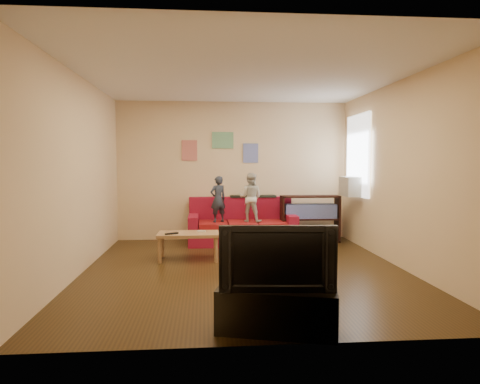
{
  "coord_description": "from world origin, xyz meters",
  "views": [
    {
      "loc": [
        -0.56,
        -5.93,
        1.52
      ],
      "look_at": [
        0.0,
        0.8,
        1.05
      ],
      "focal_mm": 32.0,
      "sensor_mm": 36.0,
      "label": 1
    }
  ],
  "objects": [
    {
      "name": "tv_stand",
      "position": [
        0.07,
        -2.25,
        0.2
      ],
      "size": [
        1.12,
        0.61,
        0.4
      ],
      "primitive_type": "cube",
      "rotation": [
        0.0,
        0.0,
        -0.26
      ],
      "color": "black",
      "rests_on": "ground"
    },
    {
      "name": "tissue",
      "position": [
        0.92,
        0.62,
        0.04
      ],
      "size": [
        0.11,
        0.11,
        0.09
      ],
      "primitive_type": "sphere",
      "rotation": [
        0.0,
        0.0,
        -0.22
      ],
      "color": "silver",
      "rests_on": "ground"
    },
    {
      "name": "artwork_center",
      "position": [
        -0.2,
        2.48,
        1.95
      ],
      "size": [
        0.42,
        0.01,
        0.32
      ],
      "primitive_type": "cube",
      "color": "#72B27F",
      "rests_on": "room_shell"
    },
    {
      "name": "window",
      "position": [
        2.22,
        1.65,
        1.64
      ],
      "size": [
        0.04,
        1.08,
        1.48
      ],
      "primitive_type": "cube",
      "color": "white",
      "rests_on": "room_shell"
    },
    {
      "name": "ac_unit",
      "position": [
        2.1,
        1.65,
        1.08
      ],
      "size": [
        0.28,
        0.55,
        0.35
      ],
      "primitive_type": "cube",
      "color": "#B7B2A3",
      "rests_on": "window"
    },
    {
      "name": "bookshelf",
      "position": [
        1.44,
        2.03,
        0.4
      ],
      "size": [
        1.11,
        0.33,
        0.89
      ],
      "color": "black",
      "rests_on": "ground"
    },
    {
      "name": "remote",
      "position": [
        -1.06,
        0.59,
        0.44
      ],
      "size": [
        0.2,
        0.16,
        0.02
      ],
      "primitive_type": "cube",
      "rotation": [
        0.0,
        0.0,
        0.56
      ],
      "color": "black",
      "rests_on": "coffee_table"
    },
    {
      "name": "game_controller",
      "position": [
        -0.61,
        0.76,
        0.44
      ],
      "size": [
        0.14,
        0.07,
        0.03
      ],
      "primitive_type": "cube",
      "rotation": [
        0.0,
        0.0,
        -0.22
      ],
      "color": "silver",
      "rests_on": "coffee_table"
    },
    {
      "name": "child_a",
      "position": [
        -0.31,
        1.9,
        0.84
      ],
      "size": [
        0.37,
        0.32,
        0.85
      ],
      "primitive_type": "imported",
      "rotation": [
        0.0,
        0.0,
        3.58
      ],
      "color": "#282F3E",
      "rests_on": "sofa"
    },
    {
      "name": "child_b",
      "position": [
        0.29,
        1.9,
        0.87
      ],
      "size": [
        0.54,
        0.48,
        0.91
      ],
      "primitive_type": "imported",
      "rotation": [
        0.0,
        0.0,
        2.77
      ],
      "color": "silver",
      "rests_on": "sofa"
    },
    {
      "name": "artwork_right",
      "position": [
        0.35,
        2.48,
        1.7
      ],
      "size": [
        0.3,
        0.01,
        0.38
      ],
      "primitive_type": "cube",
      "color": "#727FCC",
      "rests_on": "room_shell"
    },
    {
      "name": "television",
      "position": [
        0.07,
        -2.25,
        0.69
      ],
      "size": [
        1.02,
        0.22,
        0.58
      ],
      "primitive_type": "imported",
      "rotation": [
        0.0,
        0.0,
        -0.08
      ],
      "color": "black",
      "rests_on": "tv_stand"
    },
    {
      "name": "sofa",
      "position": [
        0.14,
        2.07,
        0.29
      ],
      "size": [
        1.99,
        0.91,
        0.87
      ],
      "color": "maroon",
      "rests_on": "ground"
    },
    {
      "name": "file_box",
      "position": [
        1.03,
        1.56,
        0.14
      ],
      "size": [
        0.41,
        0.31,
        0.28
      ],
      "color": "silver",
      "rests_on": "ground"
    },
    {
      "name": "coffee_table",
      "position": [
        -0.81,
        0.71,
        0.36
      ],
      "size": [
        0.94,
        0.52,
        0.42
      ],
      "color": "#AA7C4F",
      "rests_on": "ground"
    },
    {
      "name": "room_shell",
      "position": [
        0.0,
        0.0,
        1.35
      ],
      "size": [
        4.52,
        5.02,
        2.72
      ],
      "color": "#39260F",
      "rests_on": "ground"
    },
    {
      "name": "artwork_left",
      "position": [
        -0.85,
        2.48,
        1.75
      ],
      "size": [
        0.3,
        0.01,
        0.4
      ],
      "primitive_type": "cube",
      "color": "#D87266",
      "rests_on": "room_shell"
    }
  ]
}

